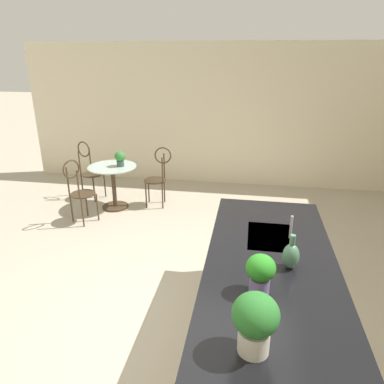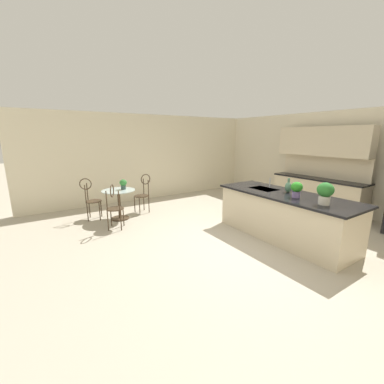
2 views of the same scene
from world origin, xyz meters
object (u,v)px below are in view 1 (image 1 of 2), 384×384
chair_near_window (89,168)px  chair_by_island (158,174)px  bistro_table (114,183)px  potted_plant_on_table (120,158)px  potted_plant_counter_near (260,272)px  vase_on_counter (291,256)px  potted_plant_counter_far (255,320)px  chair_toward_desk (79,188)px

chair_near_window → chair_by_island: size_ratio=1.00×
bistro_table → potted_plant_on_table: size_ratio=3.21×
bistro_table → chair_by_island: 0.76m
bistro_table → chair_by_island: size_ratio=0.77×
potted_plant_counter_near → vase_on_counter: 0.43m
bistro_table → potted_plant_on_table: potted_plant_on_table is taller
potted_plant_on_table → potted_plant_counter_far: (3.81, 2.20, 0.25)m
chair_toward_desk → vase_on_counter: 3.70m
bistro_table → potted_plant_counter_near: bearing=36.2°
potted_plant_on_table → potted_plant_counter_near: 3.96m
potted_plant_counter_far → potted_plant_counter_near: bearing=176.2°
potted_plant_counter_far → chair_toward_desk: bearing=-140.1°
vase_on_counter → potted_plant_counter_far: bearing=-17.0°
potted_plant_counter_far → vase_on_counter: bearing=163.0°
chair_near_window → vase_on_counter: 4.58m
bistro_table → vase_on_counter: (2.89, 2.61, 0.58)m
chair_near_window → vase_on_counter: vase_on_counter is taller
potted_plant_counter_near → chair_near_window: bearing=-140.6°
potted_plant_on_table → potted_plant_counter_near: potted_plant_counter_near is taller
chair_near_window → chair_toward_desk: (1.01, 0.29, 0.00)m
chair_toward_desk → vase_on_counter: size_ratio=3.62×
potted_plant_counter_near → potted_plant_counter_far: 0.55m
potted_plant_counter_far → vase_on_counter: (-0.90, 0.28, -0.10)m
chair_toward_desk → chair_by_island: bearing=130.4°
chair_by_island → chair_toward_desk: (0.86, -1.01, 0.00)m
chair_near_window → bistro_table: bearing=58.2°
chair_toward_desk → potted_plant_counter_near: (2.59, 2.67, 0.51)m
vase_on_counter → potted_plant_on_table: bearing=-139.7°
bistro_table → vase_on_counter: vase_on_counter is taller
chair_near_window → potted_plant_counter_near: size_ratio=3.55×
chair_by_island → potted_plant_counter_near: bearing=25.5°
vase_on_counter → chair_toward_desk: bearing=-127.6°
chair_by_island → chair_toward_desk: same height
chair_near_window → potted_plant_counter_far: size_ratio=2.79×
chair_near_window → chair_by_island: bearing=83.7°
chair_by_island → potted_plant_on_table: (0.19, -0.58, 0.31)m
bistro_table → potted_plant_counter_far: 4.50m
chair_by_island → potted_plant_on_table: size_ratio=4.18×
chair_near_window → vase_on_counter: bearing=44.5°
potted_plant_on_table → vase_on_counter: vase_on_counter is taller
chair_by_island → chair_near_window: bearing=-96.3°
chair_toward_desk → potted_plant_counter_near: 3.75m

